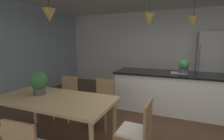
{
  "coord_description": "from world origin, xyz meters",
  "views": [
    {
      "loc": [
        0.16,
        -2.94,
        1.56
      ],
      "look_at": [
        -1.21,
        0.42,
        0.97
      ],
      "focal_mm": 26.32,
      "sensor_mm": 36.0,
      "label": 1
    }
  ],
  "objects_px": {
    "chair_far_right": "(102,101)",
    "potted_plant_on_island": "(184,67)",
    "kitchen_island": "(166,91)",
    "refrigerator": "(208,63)",
    "dining_table": "(55,102)",
    "potted_plant_on_table": "(39,82)",
    "chair_far_left": "(67,96)",
    "chair_kitchen_end": "(137,131)"
  },
  "relations": [
    {
      "from": "dining_table",
      "to": "chair_far_left",
      "type": "distance_m",
      "value": 0.94
    },
    {
      "from": "dining_table",
      "to": "potted_plant_on_table",
      "type": "height_order",
      "value": "potted_plant_on_table"
    },
    {
      "from": "chair_far_right",
      "to": "potted_plant_on_table",
      "type": "bearing_deg",
      "value": -134.44
    },
    {
      "from": "chair_far_right",
      "to": "dining_table",
      "type": "bearing_deg",
      "value": -116.88
    },
    {
      "from": "dining_table",
      "to": "potted_plant_on_island",
      "type": "bearing_deg",
      "value": 47.83
    },
    {
      "from": "dining_table",
      "to": "kitchen_island",
      "type": "xyz_separation_m",
      "value": [
        1.5,
        2.04,
        -0.21
      ]
    },
    {
      "from": "chair_far_left",
      "to": "potted_plant_on_island",
      "type": "distance_m",
      "value": 2.63
    },
    {
      "from": "kitchen_island",
      "to": "refrigerator",
      "type": "height_order",
      "value": "refrigerator"
    },
    {
      "from": "chair_far_right",
      "to": "refrigerator",
      "type": "distance_m",
      "value": 3.8
    },
    {
      "from": "chair_far_left",
      "to": "potted_plant_on_island",
      "type": "xyz_separation_m",
      "value": [
        2.26,
        1.22,
        0.58
      ]
    },
    {
      "from": "chair_kitchen_end",
      "to": "refrigerator",
      "type": "xyz_separation_m",
      "value": [
        1.29,
        3.9,
        0.48
      ]
    },
    {
      "from": "dining_table",
      "to": "kitchen_island",
      "type": "bearing_deg",
      "value": 53.55
    },
    {
      "from": "chair_kitchen_end",
      "to": "kitchen_island",
      "type": "relative_size",
      "value": 0.37
    },
    {
      "from": "chair_far_right",
      "to": "chair_far_left",
      "type": "relative_size",
      "value": 1.0
    },
    {
      "from": "chair_far_right",
      "to": "potted_plant_on_island",
      "type": "xyz_separation_m",
      "value": [
        1.43,
        1.22,
        0.58
      ]
    },
    {
      "from": "chair_far_right",
      "to": "potted_plant_on_island",
      "type": "bearing_deg",
      "value": 40.4
    },
    {
      "from": "refrigerator",
      "to": "potted_plant_on_island",
      "type": "height_order",
      "value": "refrigerator"
    },
    {
      "from": "chair_far_left",
      "to": "kitchen_island",
      "type": "xyz_separation_m",
      "value": [
        1.92,
        1.22,
        -0.01
      ]
    },
    {
      "from": "refrigerator",
      "to": "dining_table",
      "type": "bearing_deg",
      "value": -123.53
    },
    {
      "from": "kitchen_island",
      "to": "potted_plant_on_table",
      "type": "bearing_deg",
      "value": -132.87
    },
    {
      "from": "kitchen_island",
      "to": "refrigerator",
      "type": "xyz_separation_m",
      "value": [
        1.08,
        1.87,
        0.49
      ]
    },
    {
      "from": "refrigerator",
      "to": "potted_plant_on_island",
      "type": "bearing_deg",
      "value": -111.66
    },
    {
      "from": "chair_far_right",
      "to": "chair_kitchen_end",
      "type": "bearing_deg",
      "value": -43.18
    },
    {
      "from": "refrigerator",
      "to": "kitchen_island",
      "type": "bearing_deg",
      "value": -120.11
    },
    {
      "from": "refrigerator",
      "to": "potted_plant_on_island",
      "type": "relative_size",
      "value": 6.3
    },
    {
      "from": "potted_plant_on_table",
      "to": "kitchen_island",
      "type": "bearing_deg",
      "value": 47.13
    },
    {
      "from": "chair_far_right",
      "to": "refrigerator",
      "type": "xyz_separation_m",
      "value": [
        2.17,
        3.08,
        0.48
      ]
    },
    {
      "from": "kitchen_island",
      "to": "refrigerator",
      "type": "distance_m",
      "value": 2.21
    },
    {
      "from": "chair_far_left",
      "to": "potted_plant_on_table",
      "type": "bearing_deg",
      "value": -84.47
    },
    {
      "from": "dining_table",
      "to": "potted_plant_on_island",
      "type": "xyz_separation_m",
      "value": [
        1.84,
        2.04,
        0.38
      ]
    },
    {
      "from": "dining_table",
      "to": "chair_far_right",
      "type": "xyz_separation_m",
      "value": [
        0.42,
        0.82,
        -0.2
      ]
    },
    {
      "from": "chair_kitchen_end",
      "to": "potted_plant_on_island",
      "type": "xyz_separation_m",
      "value": [
        0.55,
        2.04,
        0.58
      ]
    },
    {
      "from": "chair_far_right",
      "to": "potted_plant_on_table",
      "type": "height_order",
      "value": "potted_plant_on_table"
    },
    {
      "from": "chair_far_right",
      "to": "chair_far_left",
      "type": "distance_m",
      "value": 0.83
    },
    {
      "from": "potted_plant_on_island",
      "to": "refrigerator",
      "type": "bearing_deg",
      "value": 68.34
    },
    {
      "from": "dining_table",
      "to": "chair_far_left",
      "type": "relative_size",
      "value": 2.12
    },
    {
      "from": "chair_far_right",
      "to": "chair_far_left",
      "type": "height_order",
      "value": "same"
    },
    {
      "from": "potted_plant_on_table",
      "to": "refrigerator",
      "type": "bearing_deg",
      "value": 52.78
    },
    {
      "from": "dining_table",
      "to": "refrigerator",
      "type": "xyz_separation_m",
      "value": [
        2.59,
        3.9,
        0.28
      ]
    },
    {
      "from": "chair_kitchen_end",
      "to": "chair_far_right",
      "type": "relative_size",
      "value": 1.0
    },
    {
      "from": "chair_far_left",
      "to": "kitchen_island",
      "type": "distance_m",
      "value": 2.27
    },
    {
      "from": "chair_kitchen_end",
      "to": "kitchen_island",
      "type": "distance_m",
      "value": 2.05
    }
  ]
}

